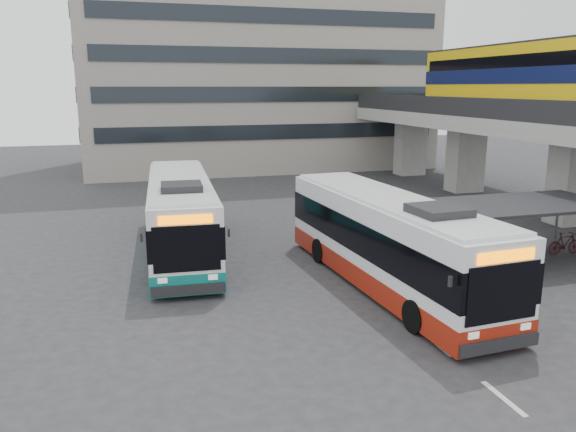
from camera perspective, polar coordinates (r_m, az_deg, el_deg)
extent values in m
plane|color=#28282B|center=(18.52, 3.29, -9.90)|extent=(120.00, 120.00, 0.00)
cube|color=gray|center=(33.46, 27.00, 3.17)|extent=(2.20, 1.60, 4.60)
cube|color=gray|center=(41.25, 17.58, 5.59)|extent=(2.20, 1.60, 4.60)
cube|color=gray|center=(48.07, 12.32, 6.87)|extent=(2.20, 1.60, 4.60)
cube|color=gray|center=(36.18, 23.14, 8.58)|extent=(8.00, 32.00, 0.90)
cube|color=black|center=(33.90, 18.28, 10.43)|extent=(0.35, 32.00, 1.10)
cube|color=gold|center=(35.67, 24.11, 12.56)|extent=(2.90, 20.00, 3.90)
cube|color=#0A113B|center=(35.67, 24.14, 12.88)|extent=(2.98, 20.02, 0.90)
cube|color=black|center=(35.70, 24.26, 14.16)|extent=(2.96, 19.20, 0.70)
cube|color=black|center=(35.75, 24.40, 15.67)|extent=(2.70, 19.60, 0.25)
cylinder|color=#595B60|center=(23.68, 7.95, -1.80)|extent=(0.12, 0.12, 2.40)
cylinder|color=#595B60|center=(28.87, 25.65, -0.29)|extent=(0.12, 0.12, 2.40)
cylinder|color=#595B60|center=(20.57, 12.01, -4.25)|extent=(0.12, 0.12, 2.40)
cube|color=black|center=(24.26, 20.22, 0.98)|extent=(10.00, 4.00, 0.12)
imported|color=black|center=(22.67, 11.59, -4.59)|extent=(1.71, 0.60, 0.90)
imported|color=black|center=(23.98, 17.27, -3.82)|extent=(1.66, 0.47, 1.00)
imported|color=black|center=(25.52, 22.29, -3.33)|extent=(1.71, 0.60, 0.90)
imported|color=black|center=(27.22, 26.73, -2.67)|extent=(1.66, 0.47, 1.00)
cube|color=gray|center=(53.64, -3.56, 18.66)|extent=(30.00, 15.00, 25.00)
cube|color=beige|center=(14.86, 21.05, -16.90)|extent=(0.15, 1.60, 0.01)
cube|color=beige|center=(17.04, 14.90, -12.44)|extent=(0.15, 1.60, 0.01)
cube|color=beige|center=(19.44, 10.34, -8.94)|extent=(0.15, 1.60, 0.01)
cube|color=white|center=(20.76, 10.06, -2.12)|extent=(3.36, 12.34, 2.80)
cube|color=maroon|center=(21.13, 9.92, -5.52)|extent=(3.40, 12.38, 0.76)
cube|color=black|center=(20.72, 10.08, -1.78)|extent=(3.42, 12.36, 1.17)
cube|color=orange|center=(15.70, 21.27, -3.83)|extent=(1.82, 0.20, 0.30)
cube|color=black|center=(17.88, 15.09, 0.53)|extent=(1.66, 1.72, 0.28)
cylinder|color=black|center=(17.43, 12.77, -9.91)|extent=(0.37, 1.03, 1.02)
cylinder|color=black|center=(24.56, 8.48, -2.95)|extent=(0.37, 1.03, 1.02)
cube|color=white|center=(25.13, -10.86, 0.46)|extent=(3.32, 12.25, 2.78)
cube|color=#0B6B65|center=(25.43, -10.74, -2.37)|extent=(3.36, 12.29, 0.76)
cube|color=black|center=(25.10, -10.88, 0.74)|extent=(3.38, 12.28, 1.16)
cube|color=orange|center=(18.99, -10.38, -0.37)|extent=(1.80, 0.19, 0.30)
cube|color=black|center=(21.85, -10.77, 2.90)|extent=(1.64, 1.71, 0.28)
cylinder|color=black|center=(21.73, -13.56, -5.31)|extent=(0.36, 1.03, 1.01)
cylinder|color=black|center=(28.78, -8.58, -0.59)|extent=(0.36, 1.03, 1.01)
imported|color=black|center=(21.61, -12.06, -4.42)|extent=(0.51, 0.67, 1.67)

